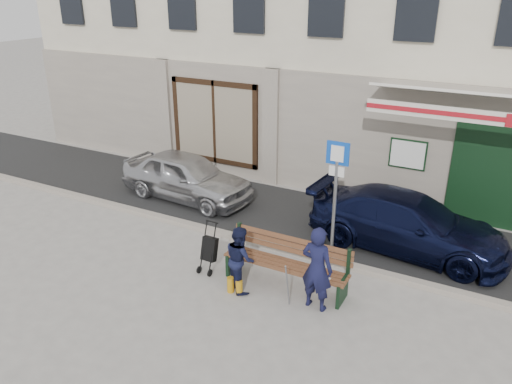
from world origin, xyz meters
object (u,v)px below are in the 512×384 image
Objects in this scene: man at (317,268)px; car_navy at (407,223)px; bench at (283,264)px; stroller at (209,250)px; car_silver at (186,176)px; parking_sign at (336,183)px; woman at (240,259)px.

car_navy is at bearing -102.46° from man.
bench is at bearing 150.60° from car_navy.
car_silver is at bearing 132.81° from stroller.
parking_sign is (4.41, -1.09, 1.03)m from car_silver.
car_navy is 1.74× the size of bench.
man is 2.33m from stroller.
car_silver is 2.85× the size of woman.
car_navy is (5.69, -0.03, -0.01)m from car_silver.
man is 1.54× the size of stroller.
car_navy is 1.96m from parking_sign.
parking_sign is (-1.28, -1.06, 1.05)m from car_navy.
woman is (3.32, -3.01, 0.02)m from car_silver.
man is 1.46m from woman.
car_silver is 4.66m from parking_sign.
stroller is (-1.50, -0.21, -0.01)m from bench.
parking_sign is 2.45× the size of stroller.
car_navy is at bearing 55.63° from bench.
car_silver is 5.69m from car_navy.
man is at bearing -135.26° from woman.
man is at bearing 167.28° from car_navy.
woman is 1.25× the size of stroller.
stroller is (2.47, -2.74, -0.17)m from car_silver.
parking_sign is at bearing -79.17° from woman.
car_silver is 0.87× the size of car_navy.
stroller is (-3.22, -2.72, -0.15)m from car_navy.
parking_sign is at bearing -73.47° from man.
woman is (-0.65, -0.48, 0.18)m from bench.
car_silver is 4.71m from bench.
car_navy is 2.66× the size of man.
stroller is (-2.30, 0.16, -0.33)m from man.
car_navy is 1.67× the size of parking_sign.
parking_sign is at bearing 41.29° from stroller.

